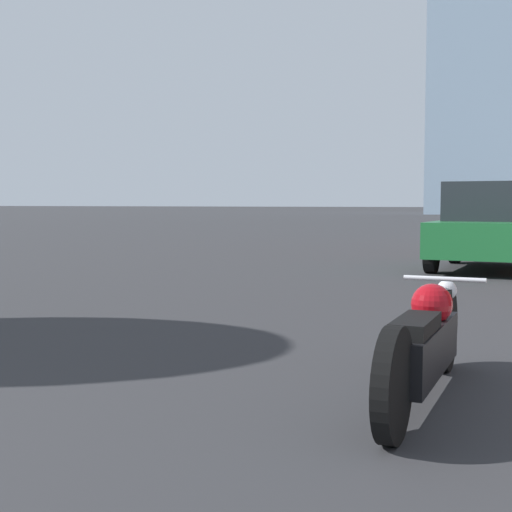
{
  "coord_description": "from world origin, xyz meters",
  "views": [
    {
      "loc": [
        4.68,
        -0.43,
        1.32
      ],
      "look_at": [
        1.97,
        6.08,
        0.79
      ],
      "focal_mm": 50.0,
      "sensor_mm": 36.0,
      "label": 1
    }
  ],
  "objects": [
    {
      "name": "motorcycle",
      "position": [
        3.92,
        4.35,
        0.38
      ],
      "size": [
        0.62,
        2.51,
        0.76
      ],
      "rotation": [
        0.0,
        0.0,
        -0.01
      ],
      "color": "black",
      "rests_on": "ground_plane"
    },
    {
      "name": "parked_car_green",
      "position": [
        3.58,
        14.23,
        0.84
      ],
      "size": [
        2.17,
        4.01,
        1.71
      ],
      "rotation": [
        0.0,
        0.0,
        -0.06
      ],
      "color": "#1E6B33",
      "rests_on": "ground_plane"
    }
  ]
}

